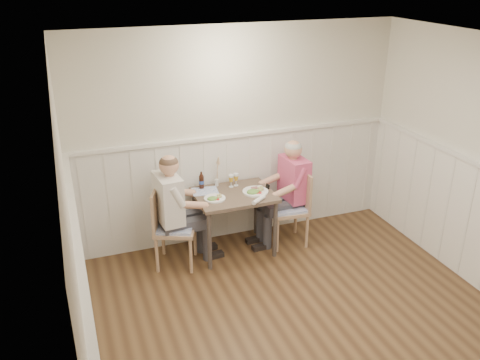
{
  "coord_description": "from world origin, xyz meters",
  "views": [
    {
      "loc": [
        -1.96,
        -3.19,
        3.21
      ],
      "look_at": [
        -0.19,
        1.64,
        1.0
      ],
      "focal_mm": 38.0,
      "sensor_mm": 36.0,
      "label": 1
    }
  ],
  "objects": [
    {
      "name": "diner_cream",
      "position": [
        -0.93,
        1.8,
        0.57
      ],
      "size": [
        0.66,
        0.45,
        1.35
      ],
      "color": "#3F3F47",
      "rests_on": "ground"
    },
    {
      "name": "plate_diner",
      "position": [
        -0.46,
        1.76,
        0.77
      ],
      "size": [
        0.24,
        0.24,
        0.06
      ],
      "color": "white",
      "rests_on": "dining_table"
    },
    {
      "name": "ground_plane",
      "position": [
        0.0,
        0.0,
        0.0
      ],
      "size": [
        4.5,
        4.5,
        0.0
      ],
      "primitive_type": "plane",
      "color": "#432C19"
    },
    {
      "name": "gingham_mat",
      "position": [
        -0.49,
        2.01,
        0.75
      ],
      "size": [
        0.33,
        0.28,
        0.01
      ],
      "color": "#556FB6",
      "rests_on": "dining_table"
    },
    {
      "name": "beer_bottle",
      "position": [
        -0.51,
        2.1,
        0.84
      ],
      "size": [
        0.06,
        0.06,
        0.21
      ],
      "color": "black",
      "rests_on": "dining_table"
    },
    {
      "name": "plate_man",
      "position": [
        0.04,
        1.78,
        0.77
      ],
      "size": [
        0.3,
        0.3,
        0.08
      ],
      "color": "white",
      "rests_on": "dining_table"
    },
    {
      "name": "beer_glass_a",
      "position": [
        -0.1,
        2.04,
        0.85
      ],
      "size": [
        0.06,
        0.06,
        0.16
      ],
      "color": "silver",
      "rests_on": "dining_table"
    },
    {
      "name": "dining_table",
      "position": [
        -0.19,
        1.84,
        0.65
      ],
      "size": [
        0.9,
        0.7,
        0.75
      ],
      "color": "brown",
      "rests_on": "ground"
    },
    {
      "name": "chair_left",
      "position": [
        -0.97,
        1.81,
        0.51
      ],
      "size": [
        0.58,
        0.58,
        0.94
      ],
      "color": "#A0846D",
      "rests_on": "ground"
    },
    {
      "name": "wainscot",
      "position": [
        0.0,
        0.69,
        0.69
      ],
      "size": [
        4.0,
        4.49,
        1.34
      ],
      "color": "silver",
      "rests_on": "ground"
    },
    {
      "name": "man_in_pink",
      "position": [
        0.54,
        1.86,
        0.55
      ],
      "size": [
        0.63,
        0.44,
        1.32
      ],
      "color": "#3F3F47",
      "rests_on": "ground"
    },
    {
      "name": "room_shell",
      "position": [
        0.0,
        0.0,
        1.52
      ],
      "size": [
        4.04,
        4.54,
        2.6
      ],
      "color": "beige",
      "rests_on": "ground"
    },
    {
      "name": "chair_right",
      "position": [
        0.53,
        1.79,
        0.51
      ],
      "size": [
        0.48,
        0.48,
        0.93
      ],
      "color": "#A0846D",
      "rests_on": "ground"
    },
    {
      "name": "beer_glass_b",
      "position": [
        -0.17,
        2.03,
        0.85
      ],
      "size": [
        0.06,
        0.06,
        0.16
      ],
      "color": "silver",
      "rests_on": "dining_table"
    },
    {
      "name": "grass_vase",
      "position": [
        -0.32,
        2.12,
        0.92
      ],
      "size": [
        0.04,
        0.04,
        0.39
      ],
      "color": "silver",
      "rests_on": "dining_table"
    },
    {
      "name": "rolled_napkin",
      "position": [
        -0.01,
        1.54,
        0.77
      ],
      "size": [
        0.21,
        0.17,
        0.05
      ],
      "color": "white",
      "rests_on": "dining_table"
    }
  ]
}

